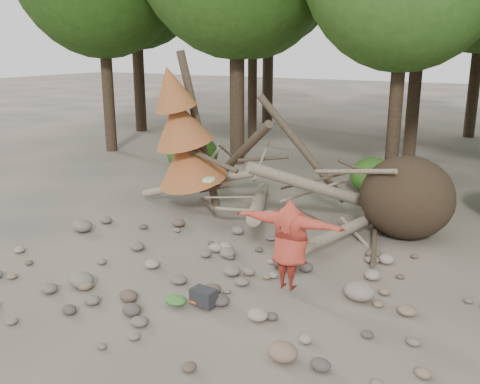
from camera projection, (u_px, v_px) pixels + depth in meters
The scene contains 13 objects.
ground at pixel (217, 281), 10.45m from camera, with size 120.00×120.00×0.00m, color #514C44.
deadfall_pile at pixel (381, 196), 12.78m from camera, with size 8.55×5.24×3.30m.
dead_conifer at pixel (184, 136), 14.19m from camera, with size 2.06×2.16×4.35m.
bush_left at pixel (193, 154), 18.91m from camera, with size 1.80×1.80×1.44m, color #254D14.
bush_mid at pixel (373, 176), 16.45m from camera, with size 1.40×1.40×1.12m, color #31611C.
frisbee_thrower at pixel (290, 244), 9.76m from camera, with size 2.89×0.57×1.96m.
backpack at pixel (204, 300), 9.37m from camera, with size 0.43×0.29×0.29m, color black.
cloth_green at pixel (176, 303), 9.40m from camera, with size 0.40×0.34×0.15m, color #356A2A.
cloth_orange at pixel (197, 303), 9.44m from camera, with size 0.32×0.27×0.12m, color #A2431B.
boulder_front_left at pixel (82, 280), 10.15m from camera, with size 0.49×0.44×0.29m, color #696358.
boulder_front_right at pixel (283, 352), 7.79m from camera, with size 0.45×0.41×0.27m, color #7A5E4C.
boulder_mid_right at pixel (359, 291), 9.63m from camera, with size 0.56×0.51×0.34m, color gray.
boulder_mid_left at pixel (82, 226), 13.15m from camera, with size 0.51×0.46×0.30m, color #685F57.
Camera 1 is at (5.14, -8.12, 4.47)m, focal length 40.00 mm.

